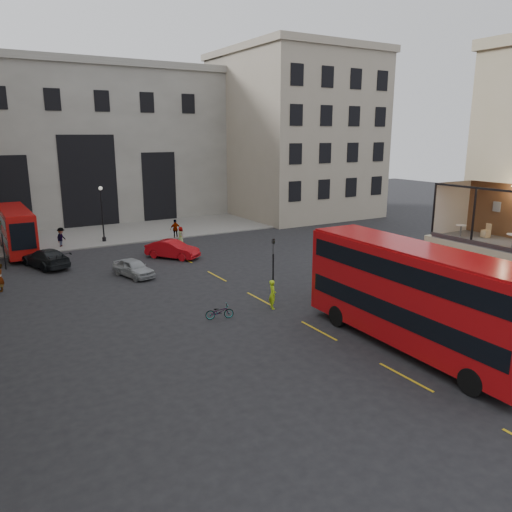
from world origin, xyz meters
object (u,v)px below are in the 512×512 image
traffic_light_near (273,260)px  cafe_chair_d (486,233)px  cafe_table_far (461,229)px  pedestrian_d (181,235)px  pedestrian_e (0,278)px  car_b (172,249)px  traffic_light_far (2,238)px  bicycle (220,312)px  bus_near (415,293)px  pedestrian_c (175,229)px  street_lamp_b (103,218)px  bus_far (16,228)px  cyclist (272,294)px  pedestrian_b (61,238)px  car_a (134,268)px  car_c (46,258)px

traffic_light_near → cafe_chair_d: bearing=-48.1°
cafe_table_far → pedestrian_d: bearing=102.5°
pedestrian_e → cafe_table_far: size_ratio=2.79×
car_b → cafe_chair_d: size_ratio=6.00×
traffic_light_near → cafe_chair_d: size_ratio=5.04×
traffic_light_far → bicycle: traffic_light_far is taller
pedestrian_d → pedestrian_e: 17.75m
bus_near → pedestrian_c: (0.05, 30.24, -1.87)m
cafe_table_far → pedestrian_c: bearing=100.8°
cafe_table_far → traffic_light_near: bearing=130.4°
traffic_light_near → car_b: 13.04m
street_lamp_b → pedestrian_c: size_ratio=2.82×
bus_far → cafe_table_far: cafe_table_far is taller
pedestrian_d → car_b: bearing=140.7°
cyclist → pedestrian_e: (-13.55, 11.93, 0.05)m
cyclist → pedestrian_b: pedestrian_b is taller
traffic_light_near → bicycle: (-4.68, -1.75, -2.01)m
street_lamp_b → bicycle: (0.32, -23.75, -1.98)m
bus_far → pedestrian_b: (3.63, 0.11, -1.25)m
cyclist → bicycle: bearing=107.6°
car_a → car_b: car_b is taller
pedestrian_b → pedestrian_c: size_ratio=0.98×
pedestrian_b → cafe_chair_d: cafe_chair_d is taller
pedestrian_c → cyclist: bearing=83.0°
traffic_light_far → car_a: (7.82, -6.93, -1.77)m
traffic_light_near → car_c: bearing=126.6°
bicycle → car_c: bearing=37.4°
bus_far → traffic_light_near: bearing=-59.8°
traffic_light_far → car_a: bearing=-41.5°
street_lamp_b → car_a: bearing=-95.2°
car_a → pedestrian_e: 8.66m
traffic_light_far → bus_far: bearing=75.2°
pedestrian_c → cafe_table_far: cafe_table_far is taller
cyclist → pedestrian_c: pedestrian_c is taller
pedestrian_c → traffic_light_far: bearing=15.3°
traffic_light_far → street_lamp_b: 10.82m
pedestrian_e → cafe_table_far: cafe_table_far is taller
bicycle → pedestrian_d: (5.84, 19.69, 0.36)m
car_a → car_b: (4.48, 3.75, 0.09)m
bus_far → car_a: (6.36, -12.48, -1.53)m
car_c → cyclist: 19.68m
pedestrian_e → cafe_chair_d: (22.79, -19.03, 3.90)m
traffic_light_near → pedestrian_b: bearing=112.3°
car_c → cafe_table_far: (18.16, -23.26, 4.32)m
traffic_light_near → pedestrian_b: 23.46m
bus_far → pedestrian_c: size_ratio=5.16×
pedestrian_b → cafe_chair_d: 35.17m
bus_far → car_b: bus_far is taller
traffic_light_far → bus_near: bus_near is taller
pedestrian_e → bus_far: bearing=175.8°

